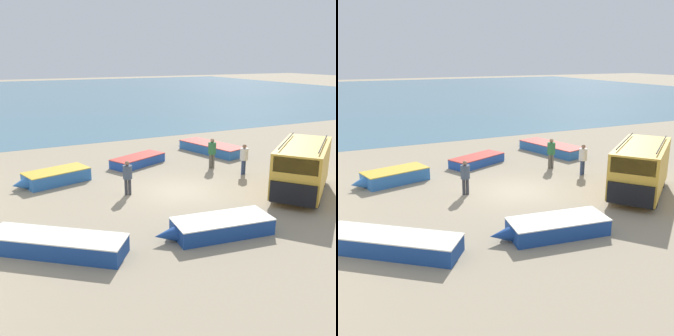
% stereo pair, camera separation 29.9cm
% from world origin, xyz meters
% --- Properties ---
extents(ground_plane, '(200.00, 200.00, 0.00)m').
position_xyz_m(ground_plane, '(0.00, 0.00, 0.00)').
color(ground_plane, gray).
extents(sea_water, '(120.00, 80.00, 0.01)m').
position_xyz_m(sea_water, '(0.00, 52.00, 0.00)').
color(sea_water, '#477084').
rests_on(sea_water, ground_plane).
extents(parked_van, '(5.04, 4.53, 2.45)m').
position_xyz_m(parked_van, '(4.95, -2.75, 1.27)').
color(parked_van, gold).
rests_on(parked_van, ground_plane).
extents(fishing_rowboat_0, '(3.91, 2.20, 0.66)m').
position_xyz_m(fishing_rowboat_0, '(-4.92, 3.78, 0.33)').
color(fishing_rowboat_0, '#2D66AD').
rests_on(fishing_rowboat_0, ground_plane).
extents(fishing_rowboat_1, '(2.73, 5.57, 0.60)m').
position_xyz_m(fishing_rowboat_1, '(5.57, 5.99, 0.30)').
color(fishing_rowboat_1, '#2D66AD').
rests_on(fishing_rowboat_1, ground_plane).
extents(fishing_rowboat_2, '(4.35, 1.85, 0.60)m').
position_xyz_m(fishing_rowboat_2, '(-0.84, -4.74, 0.30)').
color(fishing_rowboat_2, navy).
rests_on(fishing_rowboat_2, ground_plane).
extents(fishing_rowboat_3, '(4.08, 2.55, 0.52)m').
position_xyz_m(fishing_rowboat_3, '(0.23, 5.20, 0.26)').
color(fishing_rowboat_3, '#234CA3').
rests_on(fishing_rowboat_3, ground_plane).
extents(fishing_rowboat_4, '(4.92, 4.12, 0.61)m').
position_xyz_m(fishing_rowboat_4, '(-6.42, -3.44, 0.30)').
color(fishing_rowboat_4, navy).
rests_on(fishing_rowboat_4, ground_plane).
extents(fisherman_0, '(0.42, 0.42, 1.60)m').
position_xyz_m(fisherman_0, '(-2.24, 0.57, 0.96)').
color(fisherman_0, '#38383D').
rests_on(fisherman_0, ground_plane).
extents(fisherman_1, '(0.43, 0.43, 1.65)m').
position_xyz_m(fisherman_1, '(4.45, 0.87, 0.98)').
color(fisherman_1, navy).
rests_on(fisherman_1, ground_plane).
extents(fisherman_2, '(0.45, 0.45, 1.70)m').
position_xyz_m(fisherman_2, '(3.59, 2.66, 1.02)').
color(fisherman_2, '#5B564C').
rests_on(fisherman_2, ground_plane).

